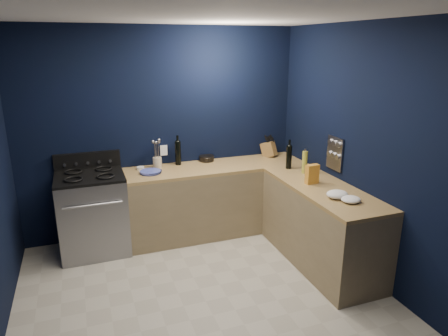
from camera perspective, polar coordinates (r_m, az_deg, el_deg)
name	(u,v)px	position (r m, az deg, el deg)	size (l,w,h in m)	color
floor	(206,302)	(4.11, -2.59, -18.42)	(3.50, 3.50, 0.02)	#ACA695
ceiling	(201,12)	(3.35, -3.23, 21.11)	(3.50, 3.50, 0.02)	silver
wall_back	(163,133)	(5.16, -8.68, 4.91)	(3.50, 0.02, 2.60)	black
wall_right	(370,155)	(4.34, 19.92, 1.73)	(0.02, 3.50, 2.60)	black
wall_front	(313,279)	(2.04, 12.43, -15.13)	(3.50, 0.02, 2.60)	black
cab_back	(216,200)	(5.26, -1.11, -4.57)	(2.30, 0.63, 0.86)	#837150
top_back	(216,167)	(5.12, -1.14, 0.12)	(2.30, 0.63, 0.04)	brown
cab_right	(321,227)	(4.66, 13.49, -8.07)	(0.63, 1.67, 0.86)	#837150
top_right	(323,189)	(4.49, 13.88, -2.86)	(0.63, 1.67, 0.04)	brown
gas_range	(93,215)	(5.00, -17.99, -6.30)	(0.76, 0.66, 0.92)	gray
oven_door	(95,226)	(4.71, -17.80, -7.87)	(0.59, 0.02, 0.42)	black
cooktop	(89,176)	(4.84, -18.50, -1.12)	(0.76, 0.66, 0.03)	black
backguard	(87,161)	(5.10, -18.74, 1.00)	(0.76, 0.06, 0.20)	black
spice_panel	(335,153)	(4.78, 15.40, 2.00)	(0.02, 0.28, 0.38)	gray
wall_outlet	(164,150)	(5.19, -8.52, 2.49)	(0.09, 0.02, 0.13)	white
plate_stack	(150,172)	(4.88, -10.36, -0.55)	(0.25, 0.25, 0.03)	#363F9F
ramekin	(140,168)	(5.05, -11.73, -0.03)	(0.09, 0.09, 0.04)	white
utensil_crock	(157,163)	(5.07, -9.40, 0.76)	(0.11, 0.11, 0.14)	beige
wine_bottle_back	(178,153)	(5.15, -6.52, 2.09)	(0.07, 0.07, 0.30)	black
lemon_basket	(207,158)	(5.31, -2.48, 1.38)	(0.19, 0.19, 0.07)	black
knife_block	(269,149)	(5.55, 6.34, 2.64)	(0.11, 0.18, 0.20)	brown
wine_bottle_right	(289,157)	(5.02, 9.17, 1.50)	(0.07, 0.07, 0.28)	black
oil_bottle	(305,162)	(4.87, 11.34, 0.80)	(0.06, 0.06, 0.27)	#A6AA37
spice_jar_near	(307,170)	(4.84, 11.62, -0.31)	(0.05, 0.05, 0.11)	olive
spice_jar_far	(311,177)	(4.63, 12.14, -1.24)	(0.05, 0.05, 0.10)	olive
crouton_bag	(312,174)	(4.53, 12.35, -0.86)	(0.15, 0.07, 0.22)	#A3263E
towel_front	(337,194)	(4.19, 15.71, -3.60)	(0.22, 0.19, 0.08)	white
towel_end	(351,199)	(4.12, 17.49, -4.25)	(0.20, 0.18, 0.06)	white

